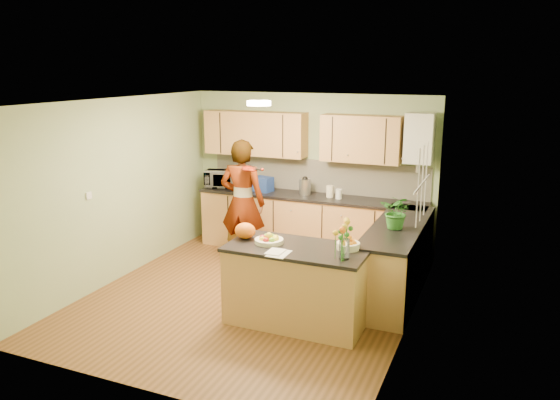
% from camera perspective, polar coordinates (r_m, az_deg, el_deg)
% --- Properties ---
extents(floor, '(4.50, 4.50, 0.00)m').
position_cam_1_polar(floor, '(7.16, -3.07, -10.12)').
color(floor, '#583819').
rests_on(floor, ground).
extents(ceiling, '(4.00, 4.50, 0.02)m').
position_cam_1_polar(ceiling, '(6.56, -3.35, 10.26)').
color(ceiling, silver).
rests_on(ceiling, wall_back).
extents(wall_back, '(4.00, 0.02, 2.50)m').
position_cam_1_polar(wall_back, '(8.78, 3.25, 2.93)').
color(wall_back, '#8CA475').
rests_on(wall_back, floor).
extents(wall_front, '(4.00, 0.02, 2.50)m').
position_cam_1_polar(wall_front, '(4.92, -14.83, -6.28)').
color(wall_front, '#8CA475').
rests_on(wall_front, floor).
extents(wall_left, '(0.02, 4.50, 2.50)m').
position_cam_1_polar(wall_left, '(7.82, -16.49, 1.03)').
color(wall_left, '#8CA475').
rests_on(wall_left, floor).
extents(wall_right, '(0.02, 4.50, 2.50)m').
position_cam_1_polar(wall_right, '(6.17, 13.74, -2.14)').
color(wall_right, '#8CA475').
rests_on(wall_right, floor).
extents(back_counter, '(3.64, 0.62, 0.94)m').
position_cam_1_polar(back_counter, '(8.66, 3.13, -2.54)').
color(back_counter, tan).
rests_on(back_counter, floor).
extents(right_counter, '(0.62, 2.24, 0.94)m').
position_cam_1_polar(right_counter, '(7.25, 12.16, -6.11)').
color(right_counter, tan).
rests_on(right_counter, floor).
extents(splashback, '(3.60, 0.02, 0.52)m').
position_cam_1_polar(splashback, '(8.75, 3.83, 2.54)').
color(splashback, beige).
rests_on(splashback, back_counter).
extents(upper_cabinets, '(3.20, 0.34, 0.70)m').
position_cam_1_polar(upper_cabinets, '(8.59, 1.81, 6.75)').
color(upper_cabinets, tan).
rests_on(upper_cabinets, wall_back).
extents(boiler, '(0.40, 0.30, 0.86)m').
position_cam_1_polar(boiler, '(8.12, 14.36, 6.25)').
color(boiler, white).
rests_on(boiler, wall_back).
extents(window_right, '(0.01, 1.30, 1.05)m').
position_cam_1_polar(window_right, '(6.68, 14.68, 1.66)').
color(window_right, white).
rests_on(window_right, wall_right).
extents(light_switch, '(0.02, 0.09, 0.09)m').
position_cam_1_polar(light_switch, '(7.36, -19.35, 0.43)').
color(light_switch, white).
rests_on(light_switch, wall_left).
extents(ceiling_lamp, '(0.30, 0.30, 0.07)m').
position_cam_1_polar(ceiling_lamp, '(6.84, -2.22, 10.09)').
color(ceiling_lamp, '#FFEABF').
rests_on(ceiling_lamp, ceiling).
extents(peninsula_island, '(1.60, 0.82, 0.92)m').
position_cam_1_polar(peninsula_island, '(6.35, 1.79, -8.83)').
color(peninsula_island, tan).
rests_on(peninsula_island, floor).
extents(fruit_dish, '(0.33, 0.33, 0.12)m').
position_cam_1_polar(fruit_dish, '(6.30, -1.15, -4.10)').
color(fruit_dish, beige).
rests_on(fruit_dish, peninsula_island).
extents(orange_bowl, '(0.26, 0.26, 0.15)m').
position_cam_1_polar(orange_bowl, '(6.14, 7.14, -4.53)').
color(orange_bowl, beige).
rests_on(orange_bowl, peninsula_island).
extents(flower_vase, '(0.26, 0.26, 0.48)m').
position_cam_1_polar(flower_vase, '(5.75, 6.79, -3.15)').
color(flower_vase, silver).
rests_on(flower_vase, peninsula_island).
extents(orange_bag, '(0.30, 0.28, 0.19)m').
position_cam_1_polar(orange_bag, '(6.46, -3.66, -3.22)').
color(orange_bag, orange).
rests_on(orange_bag, peninsula_island).
extents(papers, '(0.21, 0.29, 0.01)m').
position_cam_1_polar(papers, '(5.96, -0.12, -5.59)').
color(papers, white).
rests_on(papers, peninsula_island).
extents(violinist, '(0.72, 0.51, 1.89)m').
position_cam_1_polar(violinist, '(8.07, -3.93, -0.29)').
color(violinist, '#E2A08A').
rests_on(violinist, floor).
extents(violin, '(0.59, 0.52, 0.15)m').
position_cam_1_polar(violin, '(7.67, -3.40, 3.31)').
color(violin, '#580E05').
rests_on(violin, violinist).
extents(microwave, '(0.58, 0.46, 0.28)m').
position_cam_1_polar(microwave, '(9.13, -6.18, 2.20)').
color(microwave, white).
rests_on(microwave, back_counter).
extents(blue_box, '(0.33, 0.27, 0.23)m').
position_cam_1_polar(blue_box, '(8.79, -1.79, 1.67)').
color(blue_box, navy).
rests_on(blue_box, back_counter).
extents(kettle, '(0.18, 0.18, 0.34)m').
position_cam_1_polar(kettle, '(8.56, 2.62, 1.47)').
color(kettle, '#B5B5BA').
rests_on(kettle, back_counter).
extents(jar_cream, '(0.14, 0.14, 0.18)m').
position_cam_1_polar(jar_cream, '(8.43, 5.25, 0.89)').
color(jar_cream, beige).
rests_on(jar_cream, back_counter).
extents(jar_white, '(0.13, 0.13, 0.15)m').
position_cam_1_polar(jar_white, '(8.33, 6.17, 0.63)').
color(jar_white, white).
rests_on(jar_white, back_counter).
extents(potted_plant, '(0.45, 0.41, 0.44)m').
position_cam_1_polar(potted_plant, '(6.88, 12.16, -1.21)').
color(potted_plant, '#2C7226').
rests_on(potted_plant, right_counter).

